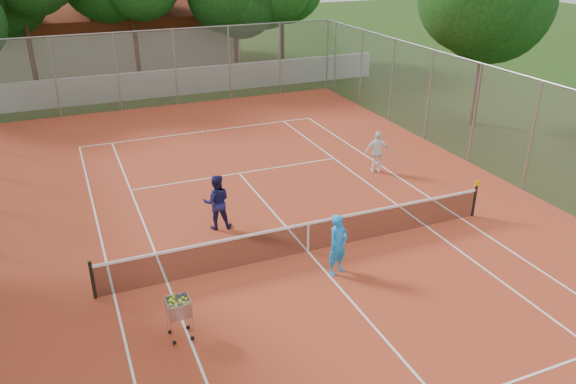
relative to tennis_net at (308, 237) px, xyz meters
name	(u,v)px	position (x,y,z in m)	size (l,w,h in m)	color
ground	(308,252)	(0.00, 0.00, -0.51)	(120.00, 120.00, 0.00)	#1B350E
court_pad	(308,252)	(0.00, 0.00, -0.50)	(18.00, 34.00, 0.02)	#B33F22
court_lines	(308,252)	(0.00, 0.00, -0.49)	(10.98, 23.78, 0.01)	white
tennis_net	(308,237)	(0.00, 0.00, 0.00)	(11.88, 0.10, 0.98)	black
perimeter_fence	(309,190)	(0.00, 0.00, 1.49)	(18.00, 34.00, 4.00)	slate
boundary_wall	(169,83)	(0.00, 19.00, 0.24)	(26.00, 0.30, 1.50)	silver
clubhouse	(109,33)	(-2.00, 29.00, 1.69)	(16.40, 9.00, 4.40)	beige
player_near	(338,245)	(0.27, -1.30, 0.38)	(0.63, 0.42, 1.74)	#1C95F0
player_far_left	(217,202)	(-1.99, 2.46, 0.40)	(0.86, 0.67, 1.78)	#1B1B52
player_far_right	(377,152)	(4.99, 4.51, 0.33)	(0.96, 0.40, 1.64)	white
ball_hopper	(179,317)	(-4.27, -2.35, 0.07)	(0.54, 0.54, 1.12)	#B0AFB7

